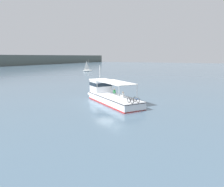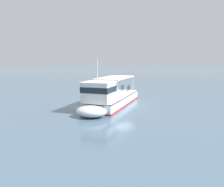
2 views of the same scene
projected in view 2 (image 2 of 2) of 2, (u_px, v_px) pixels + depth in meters
ground_plane at (123, 106)px, 24.91m from camera, size 400.00×400.00×0.00m
ferry_main at (109, 98)px, 23.95m from camera, size 9.71×12.24×5.32m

